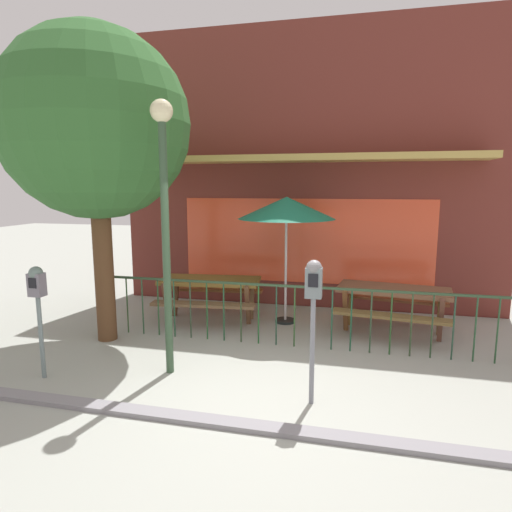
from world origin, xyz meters
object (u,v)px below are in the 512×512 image
picnic_table_left (210,287)px  street_lamp (164,197)px  parking_meter_far (37,292)px  street_tree (96,126)px  picnic_table_right (393,297)px  parking_meter_near (313,294)px  patio_umbrella (286,209)px

picnic_table_left → street_lamp: size_ratio=0.55×
street_lamp → parking_meter_far: bearing=-160.8°
street_tree → picnic_table_right: bearing=17.0°
picnic_table_left → parking_meter_near: parking_meter_near is taller
parking_meter_far → street_lamp: size_ratio=0.42×
parking_meter_near → picnic_table_right: bearing=68.4°
patio_umbrella → street_tree: street_tree is taller
picnic_table_right → parking_meter_far: bearing=-147.8°
parking_meter_far → street_lamp: street_lamp is taller
picnic_table_left → picnic_table_right: (3.21, 0.03, 0.00)m
picnic_table_left → parking_meter_far: size_ratio=1.32×
picnic_table_right → parking_meter_near: bearing=-111.6°
picnic_table_right → patio_umbrella: 2.35m
street_lamp → picnic_table_left: bearing=95.6°
patio_umbrella → street_lamp: bearing=-115.1°
picnic_table_left → parking_meter_near: bearing=-51.4°
picnic_table_left → parking_meter_near: 3.50m
patio_umbrella → parking_meter_far: bearing=-131.8°
street_tree → parking_meter_far: bearing=-90.3°
parking_meter_near → picnic_table_left: bearing=128.6°
picnic_table_right → street_tree: street_tree is taller
street_lamp → street_tree: bearing=148.4°
picnic_table_right → parking_meter_far: (-4.50, -2.83, 0.52)m
parking_meter_far → street_tree: bearing=89.7°
picnic_table_left → patio_umbrella: patio_umbrella is taller
picnic_table_right → patio_umbrella: bearing=175.5°
picnic_table_left → parking_meter_far: bearing=-114.7°
parking_meter_far → street_tree: (0.01, 1.45, 2.21)m
picnic_table_right → street_lamp: street_lamp is taller
parking_meter_near → street_tree: (-3.42, 1.33, 2.06)m
parking_meter_near → parking_meter_far: bearing=-178.0°
parking_meter_far → street_lamp: 2.00m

